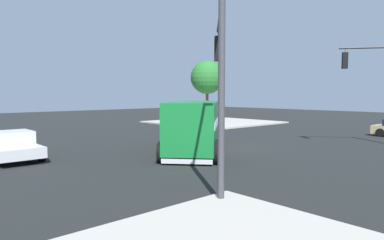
{
  "coord_description": "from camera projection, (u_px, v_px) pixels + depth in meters",
  "views": [
    {
      "loc": [
        15.0,
        14.18,
        3.18
      ],
      "look_at": [
        2.27,
        0.19,
        1.77
      ],
      "focal_mm": 32.68,
      "sensor_mm": 36.0,
      "label": 1
    }
  ],
  "objects": [
    {
      "name": "pickup_silver",
      "position": [
        9.0,
        144.0,
        17.08
      ],
      "size": [
        2.3,
        5.22,
        1.38
      ],
      "color": "#B7BABF",
      "rests_on": "ground"
    },
    {
      "name": "delivery_truck",
      "position": [
        195.0,
        126.0,
        18.86
      ],
      "size": [
        7.47,
        7.02,
        2.78
      ],
      "color": "#146B2D",
      "rests_on": "ground"
    },
    {
      "name": "picket_fence_run",
      "position": [
        181.0,
        115.0,
        42.81
      ],
      "size": [
        5.32,
        0.05,
        0.95
      ],
      "color": "silver",
      "rests_on": "sidewalk_corner_near"
    },
    {
      "name": "shade_tree_near",
      "position": [
        207.0,
        78.0,
        39.82
      ],
      "size": [
        3.8,
        3.8,
        6.84
      ],
      "color": "brown",
      "rests_on": "sidewalk_corner_near"
    },
    {
      "name": "sidewalk_corner_near",
      "position": [
        214.0,
        122.0,
        38.73
      ],
      "size": [
        11.67,
        11.67,
        0.14
      ],
      "primitive_type": "cube",
      "color": "#9E998E",
      "rests_on": "ground"
    },
    {
      "name": "ground_plane",
      "position": [
        218.0,
        148.0,
        20.76
      ],
      "size": [
        100.0,
        100.0,
        0.0
      ],
      "primitive_type": "plane",
      "color": "black"
    },
    {
      "name": "traffic_light_secondary",
      "position": [
        220.0,
        71.0,
        11.24
      ],
      "size": [
        2.99,
        2.99,
        5.77
      ],
      "color": "#38383D",
      "rests_on": "sidewalk_corner_far"
    },
    {
      "name": "pedestrian_near_corner",
      "position": [
        190.0,
        113.0,
        39.17
      ],
      "size": [
        0.39,
        0.41,
        1.61
      ],
      "color": "#4C4C51",
      "rests_on": "sidewalk_corner_near"
    },
    {
      "name": "pedestrian_crossing",
      "position": [
        176.0,
        112.0,
        38.89
      ],
      "size": [
        0.35,
        0.49,
        1.78
      ],
      "color": "navy",
      "rests_on": "sidewalk_corner_near"
    }
  ]
}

